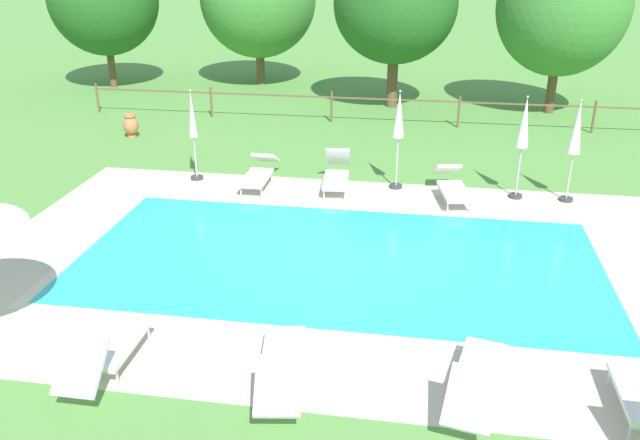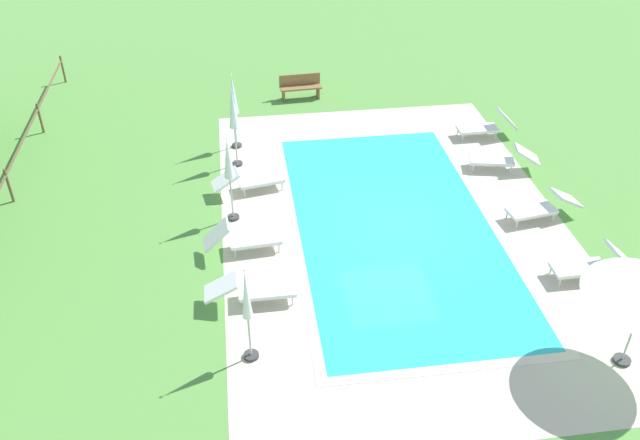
{
  "view_description": "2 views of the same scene",
  "coord_description": "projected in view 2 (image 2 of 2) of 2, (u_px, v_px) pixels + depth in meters",
  "views": [
    {
      "loc": [
        1.52,
        -11.4,
        5.79
      ],
      "look_at": [
        -0.44,
        0.5,
        0.6
      ],
      "focal_mm": 36.87,
      "sensor_mm": 36.0,
      "label": 1
    },
    {
      "loc": [
        -14.17,
        3.95,
        10.26
      ],
      "look_at": [
        -0.51,
        2.05,
        0.7
      ],
      "focal_mm": 37.51,
      "sensor_mm": 36.0,
      "label": 2
    }
  ],
  "objects": [
    {
      "name": "patio_umbrella_closed_row_mid_west",
      "position": [
        247.0,
        304.0,
        13.06
      ],
      "size": [
        0.32,
        0.32,
        2.35
      ],
      "color": "#383838",
      "rests_on": "ground"
    },
    {
      "name": "patio_umbrella_closed_row_centre",
      "position": [
        229.0,
        164.0,
        17.11
      ],
      "size": [
        0.32,
        0.32,
        2.47
      ],
      "color": "#383838",
      "rests_on": "ground"
    },
    {
      "name": "sun_lounger_south_near_corner",
      "position": [
        254.0,
        289.0,
        15.12
      ],
      "size": [
        0.6,
        2.07,
        0.72
      ],
      "color": "white",
      "rests_on": "ground"
    },
    {
      "name": "sun_lounger_south_far",
      "position": [
        244.0,
        238.0,
        16.68
      ],
      "size": [
        0.75,
        1.98,
        0.91
      ],
      "color": "white",
      "rests_on": "ground"
    },
    {
      "name": "patio_umbrella_closed_row_east",
      "position": [
        233.0,
        99.0,
        20.47
      ],
      "size": [
        0.32,
        0.32,
        2.46
      ],
      "color": "#383838",
      "rests_on": "ground"
    },
    {
      "name": "sun_lounger_north_end",
      "position": [
        486.0,
        126.0,
        21.77
      ],
      "size": [
        0.6,
        1.92,
        0.93
      ],
      "color": "white",
      "rests_on": "ground"
    },
    {
      "name": "wooden_bench_lawn_side",
      "position": [
        300.0,
        86.0,
        24.21
      ],
      "size": [
        0.54,
        1.52,
        0.87
      ],
      "color": "olive",
      "rests_on": "ground"
    },
    {
      "name": "pool_coping_rim",
      "position": [
        393.0,
        224.0,
        17.82
      ],
      "size": [
        10.58,
        5.55,
        0.01
      ],
      "color": "beige",
      "rests_on": "ground"
    },
    {
      "name": "pool_deck_paving",
      "position": [
        393.0,
        225.0,
        17.83
      ],
      "size": [
        14.11,
        9.08,
        0.01
      ],
      "primitive_type": "cube",
      "color": "beige",
      "rests_on": "ground"
    },
    {
      "name": "swimming_pool_water",
      "position": [
        393.0,
        225.0,
        17.83
      ],
      "size": [
        10.1,
        5.07,
        0.01
      ],
      "primitive_type": "cube",
      "color": "#2DB7C6",
      "rests_on": "ground"
    },
    {
      "name": "sun_lounger_south_mid",
      "position": [
        542.0,
        207.0,
        17.88
      ],
      "size": [
        0.9,
        2.12,
        0.75
      ],
      "color": "white",
      "rests_on": "ground"
    },
    {
      "name": "sun_lounger_north_far",
      "position": [
        251.0,
        180.0,
        19.03
      ],
      "size": [
        0.97,
        2.13,
        0.75
      ],
      "color": "white",
      "rests_on": "ground"
    },
    {
      "name": "patio_umbrella_closed_row_west",
      "position": [
        233.0,
        114.0,
        19.49
      ],
      "size": [
        0.32,
        0.32,
        2.49
      ],
      "color": "#383838",
      "rests_on": "ground"
    },
    {
      "name": "sun_lounger_north_near_steps",
      "position": [
        591.0,
        264.0,
        15.82
      ],
      "size": [
        0.6,
        1.96,
        0.89
      ],
      "color": "white",
      "rests_on": "ground"
    },
    {
      "name": "sun_lounger_north_mid",
      "position": [
        502.0,
        158.0,
        20.05
      ],
      "size": [
        1.0,
        2.12,
        0.78
      ],
      "color": "white",
      "rests_on": "ground"
    },
    {
      "name": "ground_plane",
      "position": [
        393.0,
        225.0,
        17.83
      ],
      "size": [
        160.0,
        160.0,
        0.0
      ],
      "primitive_type": "plane",
      "color": "#599342"
    }
  ]
}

